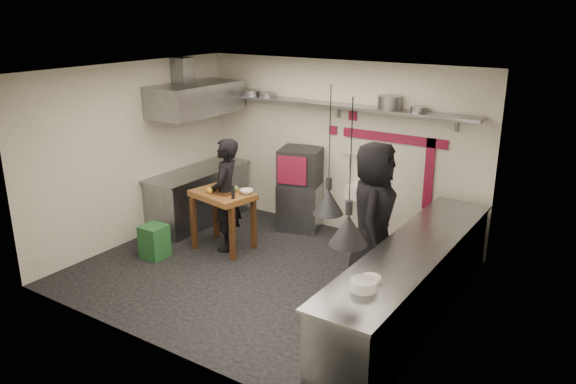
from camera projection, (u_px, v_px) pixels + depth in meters
The scene contains 47 objects.
floor at pixel (264, 274), 7.90m from camera, with size 5.00×5.00×0.00m, color black.
ceiling at pixel (261, 72), 7.03m from camera, with size 5.00×5.00×0.00m, color beige.
wall_back at pixel (338, 148), 9.13m from camera, with size 5.00×0.04×2.80m, color silver.
wall_front at pixel (144, 228), 5.80m from camera, with size 5.00×0.04×2.80m, color silver.
wall_left at pixel (133, 153), 8.77m from camera, with size 0.04×4.20×2.80m, color silver.
wall_right at pixel (447, 215), 6.16m from camera, with size 0.04×4.20×2.80m, color silver.
red_band_horiz at pixel (393, 138), 8.53m from camera, with size 1.70×0.02×0.14m, color maroon.
red_band_vert at pixel (429, 174), 8.37m from camera, with size 0.14×0.02×1.10m, color maroon.
red_tile_a at pixel (353, 116), 8.81m from camera, with size 0.14×0.02×0.14m, color maroon.
red_tile_b at pixel (333, 130), 9.08m from camera, with size 0.14×0.02×0.14m, color maroon.
back_shelf at pixel (334, 105), 8.76m from camera, with size 4.60×0.34×0.04m, color slate.
shelf_bracket_left at pixel (244, 100), 9.91m from camera, with size 0.04×0.06×0.24m, color slate.
shelf_bracket_mid at pixel (339, 110), 8.91m from camera, with size 0.04×0.06×0.24m, color slate.
shelf_bracket_right at pixel (457, 123), 7.92m from camera, with size 0.04×0.06×0.24m, color slate.
pan_far_left at pixel (252, 93), 9.59m from camera, with size 0.30×0.30×0.09m, color slate.
pan_mid_left at pixel (267, 95), 9.42m from camera, with size 0.27×0.27×0.07m, color slate.
stock_pot at pixel (389, 103), 8.25m from camera, with size 0.34×0.34×0.20m, color slate.
pan_right at pixel (419, 109), 8.02m from camera, with size 0.23×0.23×0.08m, color slate.
oven_stand at pixel (300, 206), 9.44m from camera, with size 0.68×0.62×0.80m, color slate.
combi_oven at pixel (301, 166), 9.25m from camera, with size 0.66×0.62×0.58m, color black.
oven_door at pixel (292, 171), 8.96m from camera, with size 0.48×0.03×0.46m, color maroon.
oven_glass at pixel (291, 170), 8.99m from camera, with size 0.32×0.01×0.34m, color black.
hand_sink at pixel (362, 192), 8.89m from camera, with size 0.46×0.34×0.22m, color silver.
sink_tap at pixel (363, 182), 8.84m from camera, with size 0.03×0.03×0.14m, color slate.
sink_drain at pixel (360, 219), 9.00m from camera, with size 0.06×0.06×0.66m, color slate.
utensil_rail at pixel (368, 158), 8.84m from camera, with size 0.02×0.02×0.90m, color slate.
counter_right at pixel (411, 284), 6.64m from camera, with size 0.70×3.80×0.90m, color slate.
counter_right_top at pixel (414, 248), 6.49m from camera, with size 0.76×3.90×0.03m, color slate.
plate_stack at pixel (364, 285), 5.48m from camera, with size 0.26×0.26×0.11m, color silver.
small_bowl_right at pixel (371, 279), 5.67m from camera, with size 0.20×0.20×0.05m, color silver.
counter_left at pixel (199, 197), 9.72m from camera, with size 0.70×1.90×0.90m, color slate.
counter_left_top at pixel (197, 171), 9.57m from camera, with size 0.76×2.00×0.03m, color slate.
extractor_hood at pixel (196, 99), 9.16m from camera, with size 0.78×1.60×0.50m, color slate.
hood_duct at pixel (183, 73), 9.17m from camera, with size 0.28×0.28×0.50m, color slate.
green_bin at pixel (154, 241), 8.36m from camera, with size 0.34×0.34×0.50m, color #21582A.
prep_table at pixel (224, 221), 8.60m from camera, with size 0.92×0.64×0.92m, color brown, non-canonical shape.
cutting_board at pixel (222, 192), 8.41m from camera, with size 0.32×0.22×0.03m, color #432613.
pepper_mill at pixel (233, 192), 8.14m from camera, with size 0.05×0.05×0.20m, color black.
lemon_a at pixel (209, 190), 8.43m from camera, with size 0.09×0.09×0.09m, color gold.
lemon_b at pixel (210, 191), 8.39m from camera, with size 0.08×0.08×0.08m, color gold.
veg_ball at pixel (235, 188), 8.47m from camera, with size 0.09×0.09×0.09m, color #59853C.
steel_tray at pixel (218, 187), 8.66m from camera, with size 0.18×0.12×0.03m, color slate.
bowl at pixel (247, 192), 8.38m from camera, with size 0.21×0.21×0.06m, color silver.
heat_lamp_near at pixel (329, 151), 6.08m from camera, with size 0.35×0.35×1.44m, color black, non-canonical shape.
heat_lamp_far at pixel (350, 174), 5.27m from camera, with size 0.38×0.38×1.44m, color black, non-canonical shape.
chef_left at pixel (226, 195), 8.49m from camera, with size 0.63×0.42×1.74m, color black.
chef_right at pixel (373, 215), 7.36m from camera, with size 0.96×0.62×1.96m, color black.
Camera 1 is at (4.21, -5.78, 3.56)m, focal length 35.00 mm.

